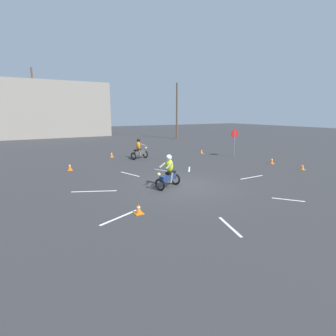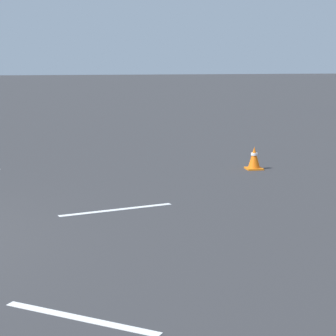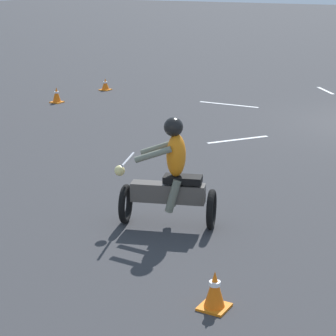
% 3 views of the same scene
% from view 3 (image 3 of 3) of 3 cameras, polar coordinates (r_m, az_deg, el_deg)
% --- Properties ---
extents(motorcycle_rider_background, '(1.55, 1.05, 1.66)m').
position_cam_3_polar(motorcycle_rider_background, '(9.61, 0.20, -1.00)').
color(motorcycle_rider_background, black).
rests_on(motorcycle_rider_background, ground).
extents(traffic_cone_mid_center, '(0.32, 0.32, 0.38)m').
position_cam_3_polar(traffic_cone_mid_center, '(21.23, -5.48, 7.25)').
color(traffic_cone_mid_center, orange).
rests_on(traffic_cone_mid_center, ground).
extents(traffic_cone_mid_left, '(0.32, 0.32, 0.46)m').
position_cam_3_polar(traffic_cone_mid_left, '(7.49, 4.08, -10.59)').
color(traffic_cone_mid_left, orange).
rests_on(traffic_cone_mid_left, ground).
extents(traffic_cone_far_center, '(0.32, 0.32, 0.45)m').
position_cam_3_polar(traffic_cone_far_center, '(19.34, -9.68, 6.27)').
color(traffic_cone_far_center, orange).
rests_on(traffic_cone_far_center, ground).
extents(lane_stripe_e, '(1.82, 0.13, 0.01)m').
position_cam_3_polar(lane_stripe_e, '(18.90, 5.30, 5.53)').
color(lane_stripe_e, silver).
rests_on(lane_stripe_e, ground).
extents(lane_stripe_ne, '(0.99, 1.33, 0.01)m').
position_cam_3_polar(lane_stripe_ne, '(14.92, 6.12, 2.48)').
color(lane_stripe_ne, silver).
rests_on(lane_stripe_ne, ground).
extents(lane_stripe_se, '(0.89, 1.09, 0.01)m').
position_cam_3_polar(lane_stripe_se, '(21.67, 13.55, 6.58)').
color(lane_stripe_se, silver).
rests_on(lane_stripe_se, ground).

